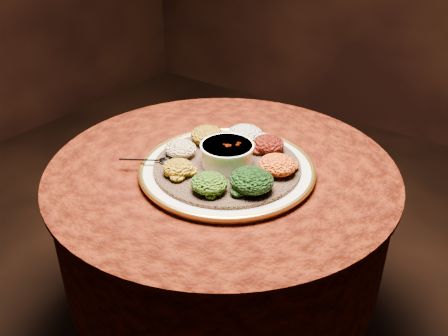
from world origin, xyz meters
The scene contains 13 objects.
table centered at (0.00, 0.00, 0.55)m, with size 0.96×0.96×0.73m.
platter centered at (0.03, -0.02, 0.75)m, with size 0.54×0.54×0.02m.
injera centered at (0.03, -0.02, 0.76)m, with size 0.39×0.39×0.01m, color brown.
stew_bowl centered at (0.03, -0.02, 0.80)m, with size 0.14×0.14×0.06m.
spoon centered at (-0.12, -0.11, 0.77)m, with size 0.13×0.08×0.01m.
portion_ayib centered at (0.00, 0.11, 0.79)m, with size 0.10×0.10×0.05m, color beige.
portion_kitfo centered at (0.08, 0.10, 0.78)m, with size 0.09×0.09×0.04m, color black.
portion_tikil centered at (0.16, 0.02, 0.79)m, with size 0.10×0.09×0.05m, color #C18710.
portion_gomen centered at (0.15, -0.09, 0.79)m, with size 0.11×0.11×0.05m, color black.
portion_mixveg centered at (0.07, -0.15, 0.78)m, with size 0.09×0.09×0.04m, color #984109.
portion_kik centered at (-0.04, -0.14, 0.78)m, with size 0.08×0.08×0.04m, color #9D760D.
portion_timatim centered at (-0.10, -0.06, 0.78)m, with size 0.09×0.08×0.04m, color #700E06.
portion_shiro centered at (-0.08, 0.05, 0.79)m, with size 0.10×0.09×0.05m, color #916211.
Camera 1 is at (0.69, -0.96, 1.43)m, focal length 40.00 mm.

